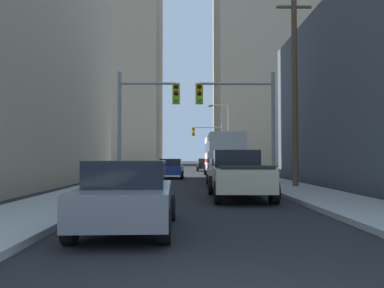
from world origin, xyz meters
The scene contains 15 objects.
sidewalk_left centered at (-4.76, 50.00, 0.07)m, with size 2.84×160.00×0.15m, color #9E9E99.
sidewalk_right centered at (4.76, 50.00, 0.07)m, with size 2.84×160.00×0.15m, color #9E9E99.
city_bus centered at (2.45, 29.21, 1.93)m, with size 2.69×11.54×3.40m.
pickup_truck_beige centered at (1.53, 12.21, 0.93)m, with size 2.21×5.47×1.90m.
sedan_grey centered at (-1.78, 5.53, 0.77)m, with size 1.95×4.25×1.52m.
sedan_silver centered at (1.65, 18.91, 0.77)m, with size 1.95×4.21×1.52m.
sedan_blue centered at (-1.72, 27.13, 0.77)m, with size 1.95×4.26×1.52m.
sedan_black centered at (1.70, 43.61, 0.77)m, with size 1.95×4.25×1.52m.
traffic_signal_near_left centered at (-2.61, 16.76, 4.01)m, with size 3.17×0.44×6.00m.
traffic_signal_near_right centered at (2.19, 16.76, 4.06)m, with size 4.08×0.44×6.00m.
traffic_signal_far_right centered at (2.29, 45.12, 4.05)m, with size 3.87×0.44×6.00m.
utility_pole_right centered at (5.04, 16.68, 5.67)m, with size 2.20×0.28×10.78m.
street_lamp_right centered at (3.67, 38.50, 4.53)m, with size 2.34×0.32×7.50m.
building_left_far_tower centered at (-17.70, 92.12, 37.18)m, with size 21.23×22.01×74.36m, color tan.
building_right_far_highrise centered at (17.46, 89.47, 22.64)m, with size 21.47×23.82×45.27m, color tan.
Camera 1 is at (-0.52, -2.88, 1.58)m, focal length 36.08 mm.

